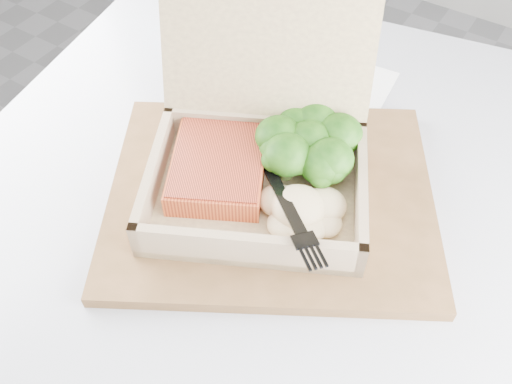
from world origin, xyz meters
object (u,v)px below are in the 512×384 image
Objects in this scene: cafe_table at (277,285)px; paper_cup at (198,10)px; serving_tray at (271,196)px; takeout_container at (260,139)px.

cafe_table is 11.49× the size of paper_cup.
takeout_container reaches higher than serving_tray.
paper_cup is (-0.27, 0.21, 0.23)m from cafe_table.
cafe_table is at bearing -38.07° from paper_cup.
cafe_table is 0.20m from serving_tray.
serving_tray is 4.52× the size of paper_cup.
paper_cup reaches higher than serving_tray.
takeout_container is 0.31m from paper_cup.
serving_tray is 0.07m from takeout_container.
serving_tray is at bearing -61.54° from takeout_container.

